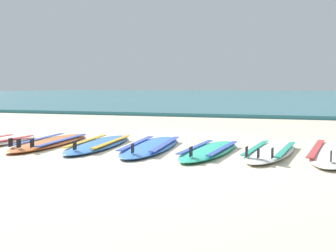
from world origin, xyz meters
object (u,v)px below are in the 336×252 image
object	(u,v)px
surfboard_5	(151,146)
surfboard_8	(335,152)
surfboard_3	(50,142)
surfboard_4	(99,144)
surfboard_6	(209,150)
surfboard_7	(270,151)

from	to	relation	value
surfboard_5	surfboard_8	xyz separation A→B (m)	(2.33, 0.20, -0.00)
surfboard_3	surfboard_8	distance (m)	3.87
surfboard_4	surfboard_6	world-z (taller)	same
surfboard_6	surfboard_7	xyz separation A→B (m)	(0.74, 0.16, 0.00)
surfboard_3	surfboard_4	bearing A→B (deg)	2.74
surfboard_6	surfboard_7	world-z (taller)	same
surfboard_3	surfboard_5	distance (m)	1.53
surfboard_6	surfboard_8	bearing A→B (deg)	12.80
surfboard_3	surfboard_8	world-z (taller)	same
surfboard_4	surfboard_6	xyz separation A→B (m)	(1.61, -0.12, 0.00)
surfboard_7	surfboard_4	bearing A→B (deg)	-179.12
surfboard_5	surfboard_7	xyz separation A→B (m)	(1.57, 0.02, 0.00)
surfboard_3	surfboard_4	distance (m)	0.76
surfboard_5	surfboard_6	xyz separation A→B (m)	(0.84, -0.14, 0.00)
surfboard_3	surfboard_8	bearing A→B (deg)	3.76
surfboard_4	surfboard_7	distance (m)	2.35
surfboard_4	surfboard_7	world-z (taller)	same
surfboard_5	surfboard_8	bearing A→B (deg)	4.84
surfboard_6	surfboard_4	bearing A→B (deg)	175.68
surfboard_5	surfboard_6	distance (m)	0.85
surfboard_6	surfboard_8	distance (m)	1.53
surfboard_3	surfboard_4	world-z (taller)	same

